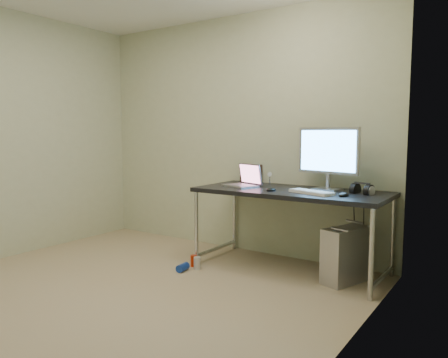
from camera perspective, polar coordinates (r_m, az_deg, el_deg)
floor at (r=3.61m, az=-14.12°, el=-14.65°), size 3.50×3.50×0.00m
wall_back at (r=4.73m, az=1.50°, el=5.84°), size 3.50×0.02×2.50m
wall_right at (r=2.38m, az=14.67°, el=5.49°), size 0.02×3.50×2.50m
desk at (r=4.03m, az=8.71°, el=-2.42°), size 1.74×0.76×0.75m
tower_computer at (r=3.90m, az=15.70°, el=-9.51°), size 0.34×0.49×0.50m
cable_a at (r=4.21m, az=16.68°, el=-6.08°), size 0.01×0.16×0.69m
cable_b at (r=4.17m, az=17.78°, el=-6.51°), size 0.02×0.11×0.71m
can_red at (r=4.23m, az=-3.98°, el=-10.61°), size 0.08×0.08×0.11m
can_white at (r=4.14m, az=-3.52°, el=-10.92°), size 0.09×0.09×0.12m
can_blue at (r=4.11m, az=-5.41°, el=-11.41°), size 0.08×0.14×0.07m
laptop at (r=4.23m, az=2.65°, el=-0.28°), size 0.38×0.35×0.22m
monitor at (r=4.02m, az=13.43°, el=3.24°), size 0.60×0.22×0.57m
keyboard at (r=3.80m, az=11.34°, el=-1.69°), size 0.43×0.26×0.02m
mouse_right at (r=3.70m, az=15.37°, el=-1.87°), size 0.08×0.13×0.04m
mouse_left at (r=3.92m, az=6.18°, el=-1.28°), size 0.08×0.12×0.04m
headphones at (r=3.88m, az=17.58°, el=-1.38°), size 0.21×0.12×0.12m
picture_frame at (r=4.59m, az=3.58°, el=0.74°), size 0.24×0.14×0.19m
webcam at (r=4.37m, az=6.00°, el=0.46°), size 0.05×0.04×0.13m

